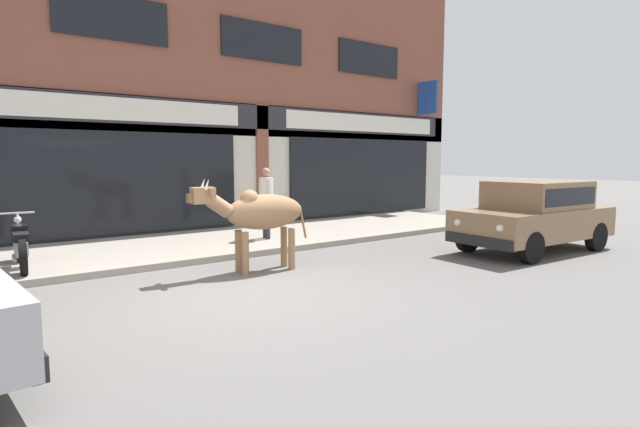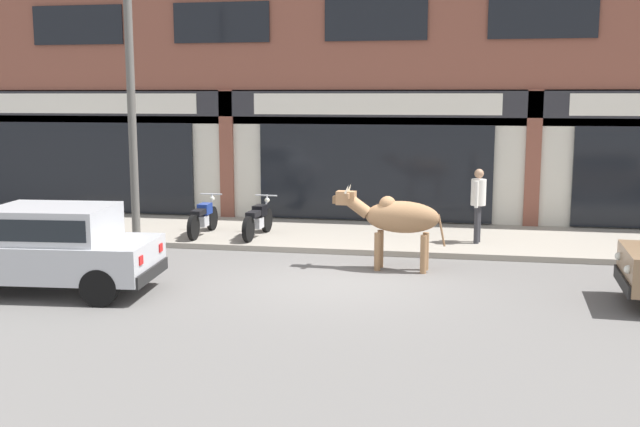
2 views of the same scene
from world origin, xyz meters
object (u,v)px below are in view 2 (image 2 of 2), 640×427
Objects in this scene: motorcycle_0 at (203,218)px; utility_pole at (132,110)px; cow at (397,218)px; car_1 at (51,245)px; motorcycle_1 at (258,220)px; pedestrian at (478,198)px.

motorcycle_0 is 0.32× the size of utility_pole.
utility_pole is at bearing 166.26° from cow.
car_1 reaches higher than motorcycle_1.
motorcycle_1 is (1.29, 0.00, 0.00)m from motorcycle_0.
utility_pole is at bearing 94.76° from car_1.
car_1 is at bearing -101.19° from motorcycle_0.
utility_pole reaches higher than pedestrian.
cow is 1.19× the size of motorcycle_1.
pedestrian is (1.55, 2.34, 0.10)m from cow.
motorcycle_1 is at bearing 146.67° from cow.
pedestrian is at bearing 6.98° from utility_pole.
utility_pole is at bearing -150.92° from motorcycle_0.
motorcycle_1 is (2.25, 4.83, -0.31)m from car_1.
motorcycle_1 is 3.64m from utility_pole.
pedestrian reaches higher than motorcycle_0.
motorcycle_0 is 2.87m from utility_pole.
car_1 is 0.65× the size of utility_pole.
pedestrian is at bearing 56.58° from cow.
motorcycle_0 is at bearing -178.25° from pedestrian.
pedestrian is at bearing 2.20° from motorcycle_1.
utility_pole is (-7.42, -0.91, 1.85)m from pedestrian.
car_1 is 2.04× the size of motorcycle_1.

